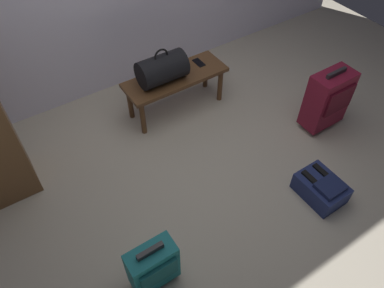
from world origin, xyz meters
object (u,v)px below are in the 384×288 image
object	(u,v)px
duffel_bag_black	(162,69)
cell_phone	(199,63)
suitcase_small_teal	(153,266)
backpack_navy	(321,188)
suitcase_upright_burgundy	(328,99)
bench	(176,81)

from	to	relation	value
duffel_bag_black	cell_phone	xyz separation A→B (m)	(0.43, 0.05, -0.13)
suitcase_small_teal	backpack_navy	xyz separation A→B (m)	(1.47, -0.11, -0.15)
cell_phone	suitcase_upright_burgundy	distance (m)	1.26
duffel_bag_black	suitcase_upright_burgundy	xyz separation A→B (m)	(1.16, -0.97, -0.21)
duffel_bag_black	suitcase_small_teal	size ratio (longest dim) A/B	0.96
duffel_bag_black	backpack_navy	xyz separation A→B (m)	(0.55, -1.55, -0.44)
bench	suitcase_upright_burgundy	world-z (taller)	suitcase_upright_burgundy
cell_phone	suitcase_small_teal	world-z (taller)	suitcase_small_teal
suitcase_upright_burgundy	backpack_navy	xyz separation A→B (m)	(-0.62, -0.58, -0.23)
backpack_navy	cell_phone	bearing A→B (deg)	94.08
cell_phone	suitcase_small_teal	xyz separation A→B (m)	(-1.36, -1.49, -0.16)
duffel_bag_black	suitcase_small_teal	bearing A→B (deg)	-122.57
bench	suitcase_upright_burgundy	size ratio (longest dim) A/B	1.58
bench	suitcase_small_teal	bearing A→B (deg)	-126.23
bench	backpack_navy	distance (m)	1.62
suitcase_upright_burgundy	backpack_navy	distance (m)	0.88
cell_phone	backpack_navy	world-z (taller)	cell_phone
bench	cell_phone	xyz separation A→B (m)	(0.30, 0.05, 0.07)
suitcase_upright_burgundy	backpack_navy	bearing A→B (deg)	-136.59
duffel_bag_black	cell_phone	size ratio (longest dim) A/B	3.06
duffel_bag_black	backpack_navy	distance (m)	1.70
suitcase_small_teal	backpack_navy	world-z (taller)	suitcase_small_teal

